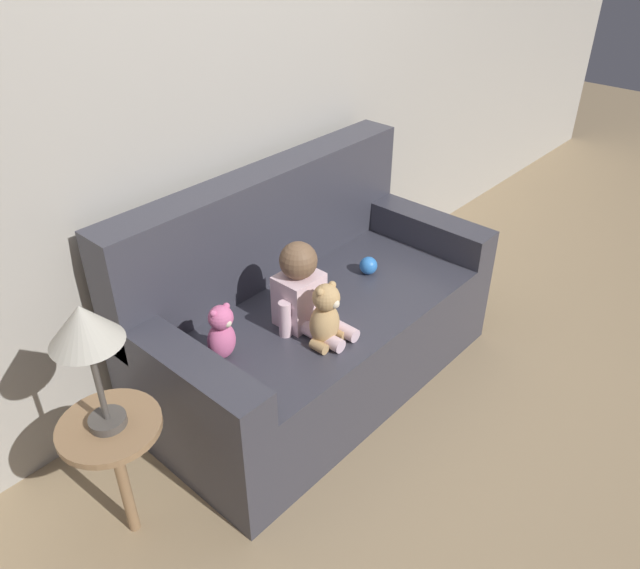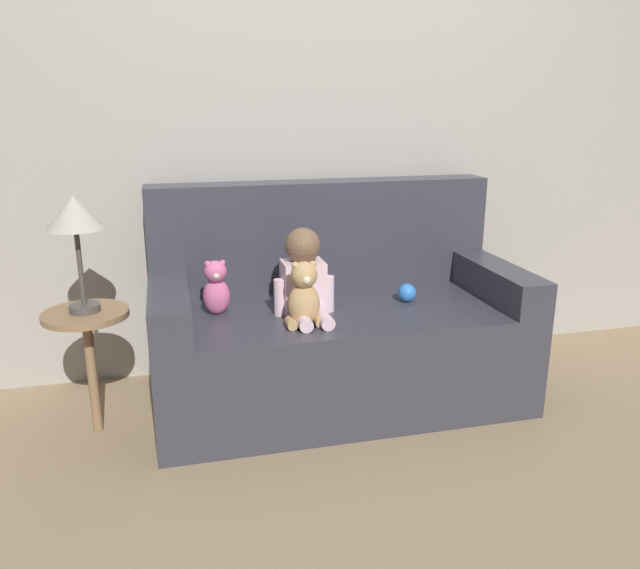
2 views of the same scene
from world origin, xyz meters
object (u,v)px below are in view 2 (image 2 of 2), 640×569
plush_toy_side (216,288)px  toy_ball (407,293)px  person_baby (304,278)px  couch (335,326)px  teddy_bear_brown (304,296)px  side_table (79,258)px

plush_toy_side → toy_ball: bearing=-2.4°
person_baby → plush_toy_side: bearing=168.2°
couch → teddy_bear_brown: (-0.21, -0.28, 0.25)m
couch → toy_ball: (0.31, -0.09, 0.16)m
person_baby → toy_ball: size_ratio=4.42×
plush_toy_side → couch: bearing=5.7°
couch → teddy_bear_brown: size_ratio=6.05×
teddy_bear_brown → toy_ball: teddy_bear_brown is taller
couch → plush_toy_side: couch is taller
person_baby → teddy_bear_brown: bearing=-102.7°
teddy_bear_brown → plush_toy_side: bearing=145.2°
couch → person_baby: (-0.17, -0.13, 0.28)m
side_table → plush_toy_side: bearing=5.9°
teddy_bear_brown → side_table: (-0.85, 0.18, 0.16)m
person_baby → toy_ball: bearing=4.7°
person_baby → couch: bearing=36.7°
couch → side_table: 1.14m
person_baby → side_table: (-0.89, 0.02, 0.13)m
teddy_bear_brown → plush_toy_side: (-0.33, 0.23, -0.01)m
side_table → teddy_bear_brown: bearing=-11.6°
toy_ball → plush_toy_side: bearing=177.6°
couch → person_baby: bearing=-143.3°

